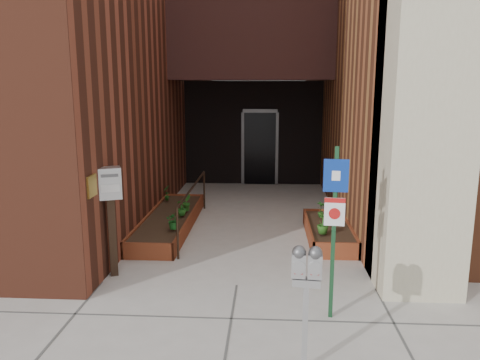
# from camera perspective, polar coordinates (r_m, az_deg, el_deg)

# --- Properties ---
(ground) EXTENTS (80.00, 80.00, 0.00)m
(ground) POSITION_cam_1_polar(r_m,az_deg,el_deg) (6.98, -0.42, -12.72)
(ground) COLOR #9E9991
(ground) RESTS_ON ground
(architecture) EXTENTS (20.00, 14.60, 10.00)m
(architecture) POSITION_cam_1_polar(r_m,az_deg,el_deg) (13.44, 0.81, 20.50)
(architecture) COLOR maroon
(architecture) RESTS_ON ground
(planter_left) EXTENTS (0.90, 3.60, 0.30)m
(planter_left) POSITION_cam_1_polar(r_m,az_deg,el_deg) (9.67, -8.58, -5.09)
(planter_left) COLOR maroon
(planter_left) RESTS_ON ground
(planter_right) EXTENTS (0.80, 2.20, 0.30)m
(planter_right) POSITION_cam_1_polar(r_m,az_deg,el_deg) (9.06, 10.74, -6.29)
(planter_right) COLOR maroon
(planter_right) RESTS_ON ground
(handrail) EXTENTS (0.04, 3.34, 0.90)m
(handrail) POSITION_cam_1_polar(r_m,az_deg,el_deg) (9.37, -5.76, -1.66)
(handrail) COLOR black
(handrail) RESTS_ON ground
(parking_meter) EXTENTS (0.30, 0.15, 1.34)m
(parking_meter) POSITION_cam_1_polar(r_m,az_deg,el_deg) (4.72, 8.12, -11.42)
(parking_meter) COLOR #9A9A9D
(parking_meter) RESTS_ON ground
(sign_post) EXTENTS (0.30, 0.08, 2.16)m
(sign_post) POSITION_cam_1_polar(r_m,az_deg,el_deg) (5.75, 11.43, -4.23)
(sign_post) COLOR #163E21
(sign_post) RESTS_ON ground
(payment_dropbox) EXTENTS (0.40, 0.35, 1.68)m
(payment_dropbox) POSITION_cam_1_polar(r_m,az_deg,el_deg) (7.22, -15.52, -2.18)
(payment_dropbox) COLOR black
(payment_dropbox) RESTS_ON ground
(shrub_left_a) EXTENTS (0.38, 0.38, 0.33)m
(shrub_left_a) POSITION_cam_1_polar(r_m,az_deg,el_deg) (8.59, -8.03, -4.87)
(shrub_left_a) COLOR #1A5D1E
(shrub_left_a) RESTS_ON planter_left
(shrub_left_b) EXTENTS (0.24, 0.24, 0.36)m
(shrub_left_b) POSITION_cam_1_polar(r_m,az_deg,el_deg) (9.80, -6.57, -2.70)
(shrub_left_b) COLOR #22621C
(shrub_left_b) RESTS_ON planter_left
(shrub_left_c) EXTENTS (0.23, 0.23, 0.32)m
(shrub_left_c) POSITION_cam_1_polar(r_m,az_deg,el_deg) (9.46, -7.13, -3.35)
(shrub_left_c) COLOR #1D5A19
(shrub_left_c) RESTS_ON planter_left
(shrub_left_d) EXTENTS (0.22, 0.22, 0.35)m
(shrub_left_d) POSITION_cam_1_polar(r_m,az_deg,el_deg) (10.74, -8.93, -1.54)
(shrub_left_d) COLOR #1A5518
(shrub_left_d) RESTS_ON planter_left
(shrub_right_a) EXTENTS (0.27, 0.27, 0.37)m
(shrub_right_a) POSITION_cam_1_polar(r_m,az_deg,el_deg) (8.37, 10.07, -5.23)
(shrub_right_a) COLOR #265A19
(shrub_right_a) RESTS_ON planter_right
(shrub_right_b) EXTENTS (0.24, 0.24, 0.33)m
(shrub_right_b) POSITION_cam_1_polar(r_m,az_deg,el_deg) (9.39, 9.83, -3.50)
(shrub_right_b) COLOR #1D5217
(shrub_right_b) RESTS_ON planter_right
(shrub_right_c) EXTENTS (0.29, 0.29, 0.31)m
(shrub_right_c) POSITION_cam_1_polar(r_m,az_deg,el_deg) (9.50, 11.92, -3.49)
(shrub_right_c) COLOR #244E16
(shrub_right_c) RESTS_ON planter_right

